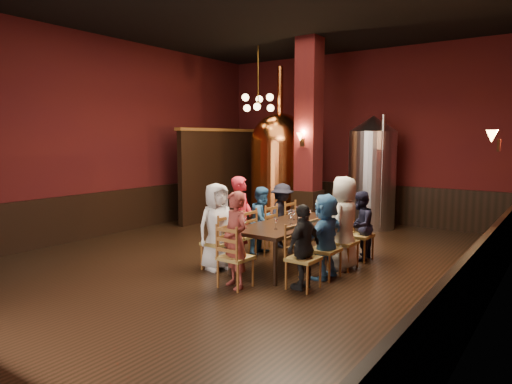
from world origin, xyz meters
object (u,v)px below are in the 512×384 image
Objects in this scene: person_2 at (263,220)px; rose_vase at (321,204)px; person_0 at (217,226)px; person_1 at (241,219)px; copper_kettle at (280,166)px; steel_vessel at (372,172)px; dining_table at (291,226)px.

person_2 is 3.95× the size of rose_vase.
person_0 is 0.67m from person_1.
person_2 is at bearing -63.24° from copper_kettle.
person_1 is 1.19× the size of person_2.
steel_vessel is (0.81, 4.99, 0.64)m from person_0.
person_0 is at bearing -70.94° from copper_kettle.
copper_kettle is at bearing 23.12° from person_2.
person_2 is (0.04, 1.33, -0.09)m from person_0.
steel_vessel is (0.79, 4.32, 0.61)m from person_1.
steel_vessel is at bearing 92.52° from rose_vase.
dining_table is 0.60× the size of copper_kettle.
copper_kettle reaches higher than person_2.
dining_table is at bearing -89.07° from steel_vessel.
person_0 is 5.10m from steel_vessel.
copper_kettle is 12.37× the size of rose_vase.
dining_table is 0.88× the size of steel_vessel.
dining_table is at bearing -93.85° from rose_vase.
person_2 is 1.16m from rose_vase.
person_2 is at bearing 158.78° from dining_table.
person_2 is 0.47× the size of steel_vessel.
steel_vessel is at bearing 7.91° from person_0.
person_1 reaches higher than dining_table.
steel_vessel is (-0.07, 4.01, 0.69)m from dining_table.
rose_vase is at bearing -50.24° from person_1.
person_0 is 0.53× the size of steel_vessel.
person_1 is at bearing -125.39° from rose_vase.
copper_kettle reaches higher than steel_vessel.
person_0 is 2.20m from rose_vase.
person_2 is 3.81m from steel_vessel.
person_0 is at bearing 174.72° from person_2.
person_0 is (-0.88, -0.98, 0.05)m from dining_table.
steel_vessel is 8.41× the size of rose_vase.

